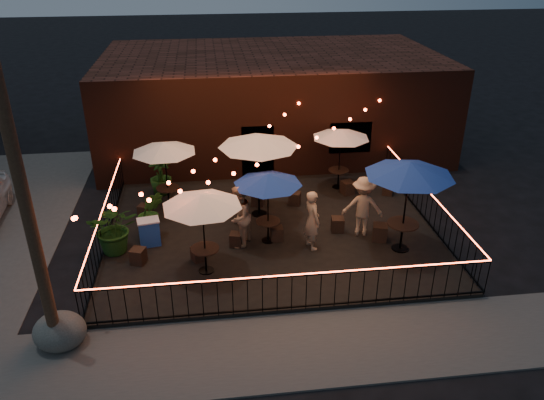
# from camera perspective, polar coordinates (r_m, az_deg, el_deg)

# --- Properties ---
(ground) EXTENTS (110.00, 110.00, 0.00)m
(ground) POSITION_cam_1_polar(r_m,az_deg,el_deg) (15.00, 0.88, -7.46)
(ground) COLOR black
(ground) RESTS_ON ground
(patio) EXTENTS (10.00, 8.00, 0.15)m
(patio) POSITION_cam_1_polar(r_m,az_deg,el_deg) (16.64, -0.08, -3.43)
(patio) COLOR black
(patio) RESTS_ON ground
(sidewalk) EXTENTS (18.00, 2.50, 0.05)m
(sidewalk) POSITION_cam_1_polar(r_m,az_deg,el_deg) (12.46, 3.04, -15.68)
(sidewalk) COLOR #45433F
(sidewalk) RESTS_ON ground
(brick_building) EXTENTS (14.00, 8.00, 4.00)m
(brick_building) POSITION_cam_1_polar(r_m,az_deg,el_deg) (23.36, -0.08, 10.66)
(brick_building) COLOR #34160E
(brick_building) RESTS_ON ground
(utility_pole) EXTENTS (0.26, 0.26, 8.00)m
(utility_pole) POSITION_cam_1_polar(r_m,az_deg,el_deg) (11.25, -25.28, 0.90)
(utility_pole) COLOR #372316
(utility_pole) RESTS_ON ground
(fence_front) EXTENTS (10.00, 0.04, 1.04)m
(fence_front) POSITION_cam_1_polar(r_m,az_deg,el_deg) (13.00, 2.14, -9.92)
(fence_front) COLOR black
(fence_front) RESTS_ON patio
(fence_left) EXTENTS (0.04, 8.00, 1.04)m
(fence_left) POSITION_cam_1_polar(r_m,az_deg,el_deg) (16.57, -17.52, -2.59)
(fence_left) COLOR black
(fence_left) RESTS_ON patio
(fence_right) EXTENTS (0.04, 8.00, 1.04)m
(fence_right) POSITION_cam_1_polar(r_m,az_deg,el_deg) (17.62, 16.28, -0.61)
(fence_right) COLOR black
(fence_right) RESTS_ON patio
(festoon_lights) EXTENTS (10.02, 8.72, 1.32)m
(festoon_lights) POSITION_cam_1_polar(r_m,az_deg,el_deg) (15.21, -3.73, 3.78)
(festoon_lights) COLOR #F83E1E
(festoon_lights) RESTS_ON ground
(cafe_table_0) EXTENTS (2.61, 2.61, 2.34)m
(cafe_table_0) POSITION_cam_1_polar(r_m,az_deg,el_deg) (13.71, -7.56, -0.16)
(cafe_table_0) COLOR black
(cafe_table_0) RESTS_ON patio
(cafe_table_1) EXTENTS (2.70, 2.70, 2.32)m
(cafe_table_1) POSITION_cam_1_polar(r_m,az_deg,el_deg) (17.47, -11.56, 5.48)
(cafe_table_1) COLOR black
(cafe_table_1) RESTS_ON patio
(cafe_table_2) EXTENTS (2.43, 2.43, 2.20)m
(cafe_table_2) POSITION_cam_1_polar(r_m,az_deg,el_deg) (15.09, -0.44, 2.16)
(cafe_table_2) COLOR black
(cafe_table_2) RESTS_ON patio
(cafe_table_3) EXTENTS (2.60, 2.60, 2.78)m
(cafe_table_3) POSITION_cam_1_polar(r_m,az_deg,el_deg) (16.48, -1.48, 6.30)
(cafe_table_3) COLOR black
(cafe_table_3) RESTS_ON patio
(cafe_table_4) EXTENTS (2.97, 2.97, 2.75)m
(cafe_table_4) POSITION_cam_1_polar(r_m,az_deg,el_deg) (14.95, 14.60, 3.13)
(cafe_table_4) COLOR black
(cafe_table_4) RESTS_ON patio
(cafe_table_5) EXTENTS (2.45, 2.45, 2.24)m
(cafe_table_5) POSITION_cam_1_polar(r_m,az_deg,el_deg) (18.77, 7.43, 7.03)
(cafe_table_5) COLOR black
(cafe_table_5) RESTS_ON patio
(bistro_chair_0) EXTENTS (0.49, 0.49, 0.45)m
(bistro_chair_0) POSITION_cam_1_polar(r_m,az_deg,el_deg) (15.35, -14.20, -5.86)
(bistro_chair_0) COLOR black
(bistro_chair_0) RESTS_ON patio
(bistro_chair_1) EXTENTS (0.45, 0.45, 0.40)m
(bistro_chair_1) POSITION_cam_1_polar(r_m,az_deg,el_deg) (15.17, -7.96, -5.75)
(bistro_chair_1) COLOR black
(bistro_chair_1) RESTS_ON patio
(bistro_chair_2) EXTENTS (0.44, 0.44, 0.40)m
(bistro_chair_2) POSITION_cam_1_polar(r_m,az_deg,el_deg) (17.79, -13.57, -1.12)
(bistro_chair_2) COLOR black
(bistro_chair_2) RESTS_ON patio
(bistro_chair_3) EXTENTS (0.40, 0.40, 0.43)m
(bistro_chair_3) POSITION_cam_1_polar(r_m,az_deg,el_deg) (18.15, -9.55, -0.10)
(bistro_chair_3) COLOR black
(bistro_chair_3) RESTS_ON patio
(bistro_chair_4) EXTENTS (0.42, 0.42, 0.41)m
(bistro_chair_4) POSITION_cam_1_polar(r_m,az_deg,el_deg) (15.71, -3.89, -4.27)
(bistro_chair_4) COLOR black
(bistro_chair_4) RESTS_ON patio
(bistro_chair_5) EXTENTS (0.36, 0.36, 0.43)m
(bistro_chair_5) POSITION_cam_1_polar(r_m,az_deg,el_deg) (15.97, 0.51, -3.62)
(bistro_chair_5) COLOR black
(bistro_chair_5) RESTS_ON patio
(bistro_chair_6) EXTENTS (0.50, 0.50, 0.48)m
(bistro_chair_6) POSITION_cam_1_polar(r_m,az_deg,el_deg) (18.02, -1.51, 0.17)
(bistro_chair_6) COLOR black
(bistro_chair_6) RESTS_ON patio
(bistro_chair_7) EXTENTS (0.48, 0.48, 0.44)m
(bistro_chair_7) POSITION_cam_1_polar(r_m,az_deg,el_deg) (18.08, 2.46, 0.18)
(bistro_chair_7) COLOR black
(bistro_chair_7) RESTS_ON patio
(bistro_chair_8) EXTENTS (0.42, 0.42, 0.45)m
(bistro_chair_8) POSITION_cam_1_polar(r_m,az_deg,el_deg) (16.56, 7.06, -2.62)
(bistro_chair_8) COLOR black
(bistro_chair_8) RESTS_ON patio
(bistro_chair_9) EXTENTS (0.54, 0.54, 0.51)m
(bistro_chair_9) POSITION_cam_1_polar(r_m,az_deg,el_deg) (16.28, 11.52, -3.43)
(bistro_chair_9) COLOR black
(bistro_chair_9) RESTS_ON patio
(bistro_chair_10) EXTENTS (0.50, 0.50, 0.47)m
(bistro_chair_10) POSITION_cam_1_polar(r_m,az_deg,el_deg) (18.99, 8.11, 1.33)
(bistro_chair_10) COLOR black
(bistro_chair_10) RESTS_ON patio
(bistro_chair_11) EXTENTS (0.47, 0.47, 0.42)m
(bistro_chair_11) POSITION_cam_1_polar(r_m,az_deg,el_deg) (19.21, 12.35, 1.18)
(bistro_chair_11) COLOR black
(bistro_chair_11) RESTS_ON patio
(patron_a) EXTENTS (0.61, 0.76, 1.82)m
(patron_a) POSITION_cam_1_polar(r_m,az_deg,el_deg) (15.30, 4.33, -2.15)
(patron_a) COLOR tan
(patron_a) RESTS_ON patio
(patron_b) EXTENTS (1.03, 1.13, 1.91)m
(patron_b) POSITION_cam_1_polar(r_m,az_deg,el_deg) (15.38, -3.61, -1.78)
(patron_b) COLOR #D0A090
(patron_b) RESTS_ON patio
(patron_c) EXTENTS (1.35, 0.96, 1.89)m
(patron_c) POSITION_cam_1_polar(r_m,az_deg,el_deg) (16.18, 9.73, -0.67)
(patron_c) COLOR tan
(patron_c) RESTS_ON patio
(potted_shrub_a) EXTENTS (1.46, 1.29, 1.55)m
(potted_shrub_a) POSITION_cam_1_polar(r_m,az_deg,el_deg) (15.79, -16.58, -2.88)
(potted_shrub_a) COLOR #113B0F
(potted_shrub_a) RESTS_ON patio
(potted_shrub_b) EXTENTS (0.84, 0.69, 1.46)m
(potted_shrub_b) POSITION_cam_1_polar(r_m,az_deg,el_deg) (16.44, -12.91, -1.36)
(potted_shrub_b) COLOR #17370D
(potted_shrub_b) RESTS_ON patio
(potted_shrub_c) EXTENTS (0.92, 0.92, 1.40)m
(potted_shrub_c) POSITION_cam_1_polar(r_m,az_deg,el_deg) (19.04, -11.90, 2.62)
(potted_shrub_c) COLOR #1C4014
(potted_shrub_c) RESTS_ON patio
(cooler) EXTENTS (0.70, 0.56, 0.83)m
(cooler) POSITION_cam_1_polar(r_m,az_deg,el_deg) (16.05, -13.06, -3.37)
(cooler) COLOR #204DB3
(cooler) RESTS_ON patio
(boulder) EXTENTS (1.17, 1.04, 0.80)m
(boulder) POSITION_cam_1_polar(r_m,az_deg,el_deg) (13.20, -21.87, -12.99)
(boulder) COLOR #494A44
(boulder) RESTS_ON ground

